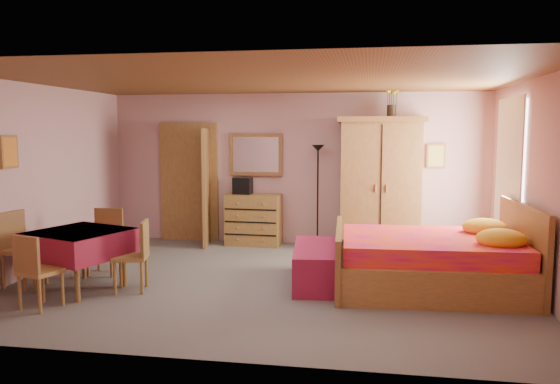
% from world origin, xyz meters
% --- Properties ---
extents(floor, '(6.50, 6.50, 0.00)m').
position_xyz_m(floor, '(0.00, 0.00, 0.00)').
color(floor, slate).
rests_on(floor, ground).
extents(ceiling, '(6.50, 6.50, 0.00)m').
position_xyz_m(ceiling, '(0.00, 0.00, 2.60)').
color(ceiling, brown).
rests_on(ceiling, wall_back).
extents(wall_back, '(6.50, 0.10, 2.60)m').
position_xyz_m(wall_back, '(0.00, 2.50, 1.30)').
color(wall_back, tan).
rests_on(wall_back, floor).
extents(wall_front, '(6.50, 0.10, 2.60)m').
position_xyz_m(wall_front, '(0.00, -2.50, 1.30)').
color(wall_front, tan).
rests_on(wall_front, floor).
extents(wall_left, '(0.10, 5.00, 2.60)m').
position_xyz_m(wall_left, '(-3.25, 0.00, 1.30)').
color(wall_left, tan).
rests_on(wall_left, floor).
extents(wall_right, '(0.10, 5.00, 2.60)m').
position_xyz_m(wall_right, '(3.25, 0.00, 1.30)').
color(wall_right, tan).
rests_on(wall_right, floor).
extents(doorway, '(1.06, 0.12, 2.15)m').
position_xyz_m(doorway, '(-1.90, 2.47, 1.02)').
color(doorway, '#9E6B35').
rests_on(doorway, floor).
extents(window, '(0.08, 1.40, 1.95)m').
position_xyz_m(window, '(3.21, 1.20, 1.45)').
color(window, white).
rests_on(window, wall_right).
extents(picture_left, '(0.04, 0.32, 0.42)m').
position_xyz_m(picture_left, '(-3.22, -0.60, 1.70)').
color(picture_left, orange).
rests_on(picture_left, wall_left).
extents(picture_back, '(0.30, 0.04, 0.40)m').
position_xyz_m(picture_back, '(2.35, 2.47, 1.55)').
color(picture_back, '#D8BF59').
rests_on(picture_back, wall_back).
extents(chest_of_drawers, '(0.94, 0.50, 0.87)m').
position_xyz_m(chest_of_drawers, '(-0.68, 2.25, 0.44)').
color(chest_of_drawers, olive).
rests_on(chest_of_drawers, floor).
extents(wall_mirror, '(0.93, 0.05, 0.73)m').
position_xyz_m(wall_mirror, '(-0.68, 2.46, 1.55)').
color(wall_mirror, white).
rests_on(wall_mirror, wall_back).
extents(stereo, '(0.33, 0.25, 0.29)m').
position_xyz_m(stereo, '(-0.88, 2.29, 1.02)').
color(stereo, black).
rests_on(stereo, chest_of_drawers).
extents(floor_lamp, '(0.26, 0.26, 1.73)m').
position_xyz_m(floor_lamp, '(0.42, 2.27, 0.86)').
color(floor_lamp, black).
rests_on(floor_lamp, floor).
extents(wardrobe, '(1.42, 0.76, 2.19)m').
position_xyz_m(wardrobe, '(1.45, 2.17, 1.09)').
color(wardrobe, '#A06836').
rests_on(wardrobe, floor).
extents(sunflower_vase, '(0.21, 0.21, 0.53)m').
position_xyz_m(sunflower_vase, '(1.61, 2.22, 2.45)').
color(sunflower_vase, yellow).
rests_on(sunflower_vase, wardrobe).
extents(bed, '(2.41, 1.94, 1.08)m').
position_xyz_m(bed, '(2.02, 0.04, 0.54)').
color(bed, '#D6145F').
rests_on(bed, floor).
extents(bench, '(0.67, 1.49, 0.48)m').
position_xyz_m(bench, '(0.61, 0.03, 0.24)').
color(bench, maroon).
rests_on(bench, floor).
extents(dining_table, '(1.29, 1.29, 0.74)m').
position_xyz_m(dining_table, '(-2.24, -0.72, 0.37)').
color(dining_table, maroon).
rests_on(dining_table, floor).
extents(chair_south, '(0.47, 0.47, 0.84)m').
position_xyz_m(chair_south, '(-2.31, -1.44, 0.42)').
color(chair_south, '#AE793B').
rests_on(chair_south, floor).
extents(chair_north, '(0.43, 0.43, 0.89)m').
position_xyz_m(chair_north, '(-2.30, 0.01, 0.45)').
color(chair_north, '#9C6234').
rests_on(chair_north, floor).
extents(chair_west, '(0.50, 0.50, 0.95)m').
position_xyz_m(chair_west, '(-3.01, -0.70, 0.47)').
color(chair_west, '#AB723A').
rests_on(chair_west, floor).
extents(chair_east, '(0.47, 0.47, 0.87)m').
position_xyz_m(chair_east, '(-1.60, -0.66, 0.43)').
color(chair_east, '#A37737').
rests_on(chair_east, floor).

